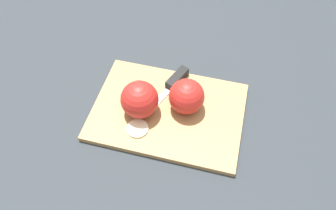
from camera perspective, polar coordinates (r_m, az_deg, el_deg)
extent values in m
plane|color=#282D33|center=(0.80, 0.00, -1.46)|extent=(4.00, 4.00, 0.00)
cube|color=#A37A4C|center=(0.80, 0.00, -1.16)|extent=(0.39, 0.30, 0.01)
sphere|color=red|center=(0.76, 3.25, 1.49)|extent=(0.08, 0.08, 0.08)
cylinder|color=beige|center=(0.77, 3.61, 1.83)|extent=(0.07, 0.05, 0.08)
sphere|color=red|center=(0.76, -4.97, 0.96)|extent=(0.09, 0.09, 0.09)
cylinder|color=beige|center=(0.75, -5.55, 0.79)|extent=(0.04, 0.08, 0.08)
cube|color=silver|center=(0.80, -1.92, 0.52)|extent=(0.06, 0.09, 0.00)
cube|color=black|center=(0.84, 1.61, 4.68)|extent=(0.06, 0.07, 0.02)
cylinder|color=beige|center=(0.76, -5.32, -4.09)|extent=(0.05, 0.05, 0.01)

